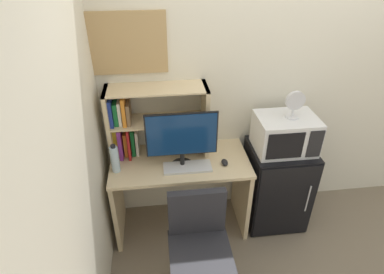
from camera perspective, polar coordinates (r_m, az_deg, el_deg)
The scene contains 13 objects.
wall_back at distance 3.12m, azimuth 23.16°, elevation 9.17°, with size 6.40×0.04×2.60m, color silver.
wall_left at distance 1.48m, azimuth -25.28°, elevation -19.19°, with size 0.04×4.40×2.60m, color silver.
desk at distance 2.88m, azimuth -2.07°, elevation -8.14°, with size 1.18×0.58×0.77m.
hutch_bookshelf at distance 2.69m, azimuth -8.98°, elevation 2.86°, with size 0.82×0.28×0.61m.
monitor at distance 2.51m, azimuth -1.83°, elevation -0.02°, with size 0.57×0.19×0.49m.
keyboard at distance 2.64m, azimuth -0.82°, elevation -5.41°, with size 0.39×0.16×0.02m, color silver.
computer_mouse at distance 2.69m, azimuth 5.83°, elevation -4.51°, with size 0.05×0.09×0.04m, color black.
water_bottle at distance 2.62m, azimuth -13.59°, elevation -3.83°, with size 0.07×0.07×0.25m.
mini_fridge at distance 3.14m, azimuth 14.75°, elevation -8.24°, with size 0.54×0.52×0.82m.
microwave at distance 2.82m, azimuth 16.29°, elevation 0.60°, with size 0.50×0.38×0.31m.
desk_fan at distance 2.69m, azimuth 17.83°, elevation 5.71°, with size 0.16×0.11×0.23m.
desk_chair at distance 2.53m, azimuth 1.29°, elevation -20.26°, with size 0.51×0.51×0.87m.
wall_corkboard at distance 2.58m, azimuth -13.37°, elevation 15.84°, with size 0.77×0.02×0.47m, color tan.
Camera 1 is at (-1.12, -2.48, 2.39)m, focal length 29.91 mm.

